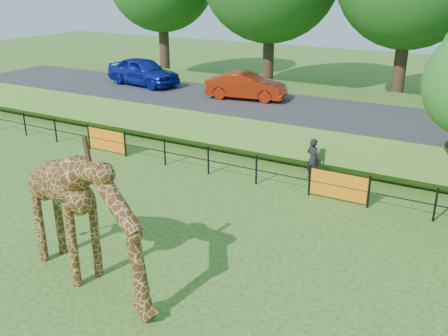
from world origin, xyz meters
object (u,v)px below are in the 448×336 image
Objects in this scene: car_blue at (143,71)px; car_red at (246,86)px; giraffe at (85,220)px; visitor at (313,159)px.

car_red is at bearing -83.55° from car_blue.
giraffe is at bearing -178.26° from car_red.
visitor is at bearing -105.25° from car_blue.
visitor is at bearing -142.95° from car_red.
giraffe is 14.15m from car_red.
visitor is at bearing 88.47° from giraffe.
car_blue is 1.13× the size of car_red.
car_red is (-2.85, 13.86, 0.37)m from giraffe.
car_red is at bearing 115.04° from giraffe.
car_blue is at bearing 136.74° from giraffe.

